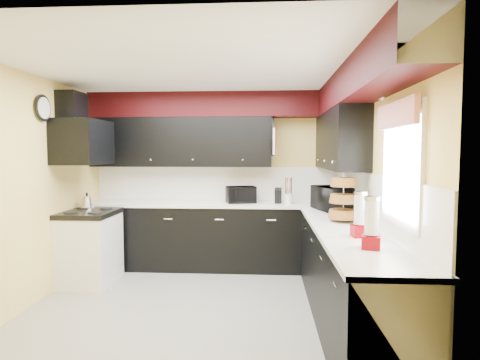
# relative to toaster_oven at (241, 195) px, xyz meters

# --- Properties ---
(ground) EXTENTS (3.60, 3.60, 0.00)m
(ground) POSITION_rel_toaster_oven_xyz_m (-0.37, -1.53, -1.06)
(ground) COLOR gray
(ground) RESTS_ON ground
(wall_back) EXTENTS (3.60, 0.06, 2.50)m
(wall_back) POSITION_rel_toaster_oven_xyz_m (-0.37, 0.27, 0.19)
(wall_back) COLOR #E0C666
(wall_back) RESTS_ON ground
(wall_right) EXTENTS (0.06, 3.60, 2.50)m
(wall_right) POSITION_rel_toaster_oven_xyz_m (1.43, -1.53, 0.19)
(wall_right) COLOR #E0C666
(wall_right) RESTS_ON ground
(wall_left) EXTENTS (0.06, 3.60, 2.50)m
(wall_left) POSITION_rel_toaster_oven_xyz_m (-2.17, -1.53, 0.19)
(wall_left) COLOR #E0C666
(wall_left) RESTS_ON ground
(ceiling) EXTENTS (3.60, 3.60, 0.06)m
(ceiling) POSITION_rel_toaster_oven_xyz_m (-0.37, -1.53, 1.44)
(ceiling) COLOR white
(ceiling) RESTS_ON wall_back
(cab_back) EXTENTS (3.60, 0.60, 0.90)m
(cab_back) POSITION_rel_toaster_oven_xyz_m (-0.37, -0.03, -0.61)
(cab_back) COLOR black
(cab_back) RESTS_ON ground
(cab_right) EXTENTS (0.60, 3.00, 0.90)m
(cab_right) POSITION_rel_toaster_oven_xyz_m (1.13, -1.83, -0.61)
(cab_right) COLOR black
(cab_right) RESTS_ON ground
(counter_back) EXTENTS (3.62, 0.64, 0.04)m
(counter_back) POSITION_rel_toaster_oven_xyz_m (-0.37, -0.03, -0.14)
(counter_back) COLOR white
(counter_back) RESTS_ON cab_back
(counter_right) EXTENTS (0.64, 3.02, 0.04)m
(counter_right) POSITION_rel_toaster_oven_xyz_m (1.13, -1.83, -0.14)
(counter_right) COLOR white
(counter_right) RESTS_ON cab_right
(splash_back) EXTENTS (3.60, 0.02, 0.50)m
(splash_back) POSITION_rel_toaster_oven_xyz_m (-0.37, 0.26, 0.13)
(splash_back) COLOR white
(splash_back) RESTS_ON counter_back
(splash_right) EXTENTS (0.02, 3.60, 0.50)m
(splash_right) POSITION_rel_toaster_oven_xyz_m (1.42, -1.53, 0.13)
(splash_right) COLOR white
(splash_right) RESTS_ON counter_right
(upper_back) EXTENTS (2.60, 0.35, 0.70)m
(upper_back) POSITION_rel_toaster_oven_xyz_m (-0.87, 0.10, 0.74)
(upper_back) COLOR black
(upper_back) RESTS_ON wall_back
(upper_right) EXTENTS (0.35, 1.80, 0.70)m
(upper_right) POSITION_rel_toaster_oven_xyz_m (1.25, -0.63, 0.74)
(upper_right) COLOR black
(upper_right) RESTS_ON wall_right
(soffit_back) EXTENTS (3.60, 0.36, 0.35)m
(soffit_back) POSITION_rel_toaster_oven_xyz_m (-0.37, 0.09, 1.27)
(soffit_back) COLOR black
(soffit_back) RESTS_ON wall_back
(soffit_right) EXTENTS (0.36, 3.24, 0.35)m
(soffit_right) POSITION_rel_toaster_oven_xyz_m (1.25, -1.71, 1.27)
(soffit_right) COLOR black
(soffit_right) RESTS_ON wall_right
(stove) EXTENTS (0.60, 0.75, 0.86)m
(stove) POSITION_rel_toaster_oven_xyz_m (-1.87, -0.78, -0.63)
(stove) COLOR white
(stove) RESTS_ON ground
(cooktop) EXTENTS (0.62, 0.77, 0.06)m
(cooktop) POSITION_rel_toaster_oven_xyz_m (-1.87, -0.78, -0.17)
(cooktop) COLOR black
(cooktop) RESTS_ON stove
(hood) EXTENTS (0.50, 0.78, 0.55)m
(hood) POSITION_rel_toaster_oven_xyz_m (-1.92, -0.78, 0.72)
(hood) COLOR black
(hood) RESTS_ON wall_left
(hood_duct) EXTENTS (0.24, 0.40, 0.40)m
(hood_duct) POSITION_rel_toaster_oven_xyz_m (-2.05, -0.78, 1.14)
(hood_duct) COLOR black
(hood_duct) RESTS_ON wall_left
(window) EXTENTS (0.03, 0.86, 0.96)m
(window) POSITION_rel_toaster_oven_xyz_m (1.41, -2.43, 0.49)
(window) COLOR white
(window) RESTS_ON wall_right
(valance) EXTENTS (0.04, 0.88, 0.20)m
(valance) POSITION_rel_toaster_oven_xyz_m (1.36, -2.43, 0.89)
(valance) COLOR red
(valance) RESTS_ON wall_right
(pan_top) EXTENTS (0.03, 0.22, 0.40)m
(pan_top) POSITION_rel_toaster_oven_xyz_m (0.45, 0.02, 0.94)
(pan_top) COLOR black
(pan_top) RESTS_ON upper_back
(pan_mid) EXTENTS (0.03, 0.28, 0.46)m
(pan_mid) POSITION_rel_toaster_oven_xyz_m (0.45, -0.11, 0.69)
(pan_mid) COLOR black
(pan_mid) RESTS_ON upper_back
(pan_low) EXTENTS (0.03, 0.24, 0.42)m
(pan_low) POSITION_rel_toaster_oven_xyz_m (0.45, 0.15, 0.66)
(pan_low) COLOR black
(pan_low) RESTS_ON upper_back
(cut_board) EXTENTS (0.03, 0.26, 0.35)m
(cut_board) POSITION_rel_toaster_oven_xyz_m (0.46, -0.23, 0.74)
(cut_board) COLOR white
(cut_board) RESTS_ON upper_back
(baskets) EXTENTS (0.27, 0.27, 0.50)m
(baskets) POSITION_rel_toaster_oven_xyz_m (1.15, -1.48, 0.12)
(baskets) COLOR brown
(baskets) RESTS_ON upper_right
(clock) EXTENTS (0.03, 0.30, 0.30)m
(clock) POSITION_rel_toaster_oven_xyz_m (-2.14, -1.28, 1.09)
(clock) COLOR black
(clock) RESTS_ON wall_left
(deco_plate) EXTENTS (0.03, 0.24, 0.24)m
(deco_plate) POSITION_rel_toaster_oven_xyz_m (1.40, -1.88, 1.19)
(deco_plate) COLOR white
(deco_plate) RESTS_ON wall_right
(toaster_oven) EXTENTS (0.47, 0.43, 0.23)m
(toaster_oven) POSITION_rel_toaster_oven_xyz_m (0.00, 0.00, 0.00)
(toaster_oven) COLOR black
(toaster_oven) RESTS_ON counter_back
(microwave) EXTENTS (0.49, 0.61, 0.29)m
(microwave) POSITION_rel_toaster_oven_xyz_m (1.17, -0.65, 0.03)
(microwave) COLOR black
(microwave) RESTS_ON counter_right
(utensil_crock) EXTENTS (0.14, 0.14, 0.14)m
(utensil_crock) POSITION_rel_toaster_oven_xyz_m (0.67, -0.07, -0.05)
(utensil_crock) COLOR silver
(utensil_crock) RESTS_ON counter_back
(knife_block) EXTENTS (0.10, 0.14, 0.21)m
(knife_block) POSITION_rel_toaster_oven_xyz_m (0.53, -0.04, -0.01)
(knife_block) COLOR black
(knife_block) RESTS_ON counter_back
(kettle) EXTENTS (0.18, 0.18, 0.16)m
(kettle) POSITION_rel_toaster_oven_xyz_m (-2.00, -0.55, -0.06)
(kettle) COLOR #B2B2B7
(kettle) RESTS_ON cooktop
(dispenser_a) EXTENTS (0.14, 0.14, 0.35)m
(dispenser_a) POSITION_rel_toaster_oven_xyz_m (1.14, -2.23, 0.06)
(dispenser_a) COLOR #68090C
(dispenser_a) RESTS_ON counter_right
(dispenser_b) EXTENTS (0.16, 0.16, 0.36)m
(dispenser_b) POSITION_rel_toaster_oven_xyz_m (1.13, -2.65, 0.06)
(dispenser_b) COLOR #720A00
(dispenser_b) RESTS_ON counter_right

